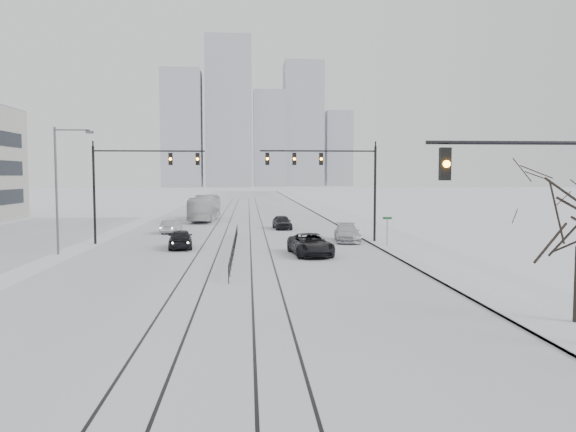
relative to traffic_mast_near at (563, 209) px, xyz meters
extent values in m
cube|color=silver|center=(-10.79, 54.00, -4.55)|extent=(22.00, 260.00, 0.02)
cube|color=silver|center=(2.71, 54.00, -4.48)|extent=(5.00, 260.00, 0.16)
cube|color=gray|center=(0.26, 54.00, -4.50)|extent=(0.10, 260.00, 0.12)
cube|color=black|center=(-13.39, 34.00, -4.54)|extent=(0.10, 180.00, 0.01)
cube|color=black|center=(-11.99, 34.00, -4.54)|extent=(0.10, 180.00, 0.01)
cube|color=black|center=(-9.59, 34.00, -4.54)|extent=(0.10, 180.00, 0.01)
cube|color=black|center=(-8.19, 34.00, -4.54)|extent=(0.10, 180.00, 0.01)
cube|color=#A2A6B2|center=(-40.79, 254.00, 22.94)|extent=(18.00, 18.00, 55.00)
cube|color=#A2A6B2|center=(-18.79, 262.00, 31.44)|extent=(22.00, 22.00, 72.00)
cube|color=#A2A6B2|center=(1.21, 270.00, 19.44)|extent=(16.00, 16.00, 48.00)
cube|color=#A2A6B2|center=(19.21, 278.00, 27.44)|extent=(20.00, 20.00, 64.00)
cube|color=#A2A6B2|center=(39.21, 286.00, 15.44)|extent=(14.00, 14.00, 40.00)
cylinder|color=black|center=(-1.39, 0.00, 2.04)|extent=(6.00, 0.12, 0.12)
cube|color=black|center=(-3.79, 0.00, 1.39)|extent=(0.32, 0.24, 1.00)
sphere|color=orange|center=(-3.79, -0.14, 1.39)|extent=(0.22, 0.22, 0.22)
cylinder|color=black|center=(0.71, 29.00, -0.56)|extent=(0.20, 0.20, 8.00)
cylinder|color=black|center=(-4.04, 29.00, 3.04)|extent=(9.50, 0.12, 0.12)
cube|color=black|center=(-8.19, 29.00, 2.39)|extent=(0.32, 0.24, 1.00)
sphere|color=orange|center=(-8.19, 28.86, 2.39)|extent=(0.22, 0.22, 0.22)
cube|color=black|center=(-5.99, 29.00, 2.39)|extent=(0.32, 0.24, 1.00)
sphere|color=orange|center=(-5.99, 28.86, 2.39)|extent=(0.22, 0.22, 0.22)
cube|color=black|center=(-3.79, 29.00, 2.39)|extent=(0.32, 0.24, 1.00)
sphere|color=orange|center=(-3.79, 28.86, 2.39)|extent=(0.22, 0.22, 0.22)
cylinder|color=black|center=(-22.29, 30.00, -0.56)|extent=(0.20, 0.20, 8.00)
cylinder|color=black|center=(-17.79, 30.00, 3.04)|extent=(9.00, 0.12, 0.12)
cube|color=black|center=(-13.89, 30.00, 2.39)|extent=(0.32, 0.24, 1.00)
sphere|color=orange|center=(-13.89, 29.86, 2.39)|extent=(0.22, 0.22, 0.22)
cube|color=black|center=(-16.09, 30.00, 2.39)|extent=(0.32, 0.24, 1.00)
sphere|color=orange|center=(-16.09, 29.86, 2.39)|extent=(0.22, 0.22, 0.22)
cylinder|color=#595B60|center=(-23.29, 24.00, -0.06)|extent=(0.16, 0.16, 9.00)
cylinder|color=#595B60|center=(-22.09, 24.00, 4.24)|extent=(2.40, 0.10, 0.10)
cube|color=#595B60|center=(-20.89, 24.00, 4.09)|extent=(0.50, 0.25, 0.18)
cube|color=black|center=(-10.79, 24.00, -3.61)|extent=(0.06, 24.00, 0.06)
cube|color=black|center=(-10.79, 24.00, -4.01)|extent=(0.06, 24.00, 0.06)
cylinder|color=#595B60|center=(1.01, 26.00, -3.36)|extent=(0.06, 0.06, 2.40)
cube|color=#0C4C19|center=(1.01, 26.00, -2.26)|extent=(0.70, 0.04, 0.18)
imported|color=black|center=(-14.96, 26.48, -3.80)|extent=(2.28, 4.62, 1.52)
imported|color=#96989D|center=(-17.19, 38.10, -3.92)|extent=(1.75, 4.02, 1.28)
imported|color=black|center=(-5.41, 22.10, -3.80)|extent=(3.12, 5.72, 1.52)
imported|color=silver|center=(-1.42, 29.98, -3.83)|extent=(2.55, 5.23, 1.46)
imported|color=black|center=(-6.23, 41.51, -3.84)|extent=(2.09, 4.40, 1.45)
imported|color=silver|center=(-15.09, 52.73, -3.00)|extent=(3.29, 11.36, 3.13)
camera|label=1|loc=(-9.77, -16.71, 1.04)|focal=35.00mm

